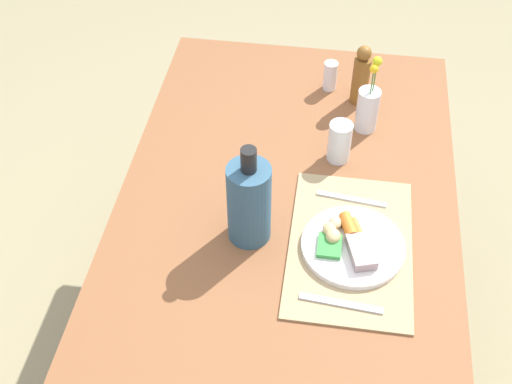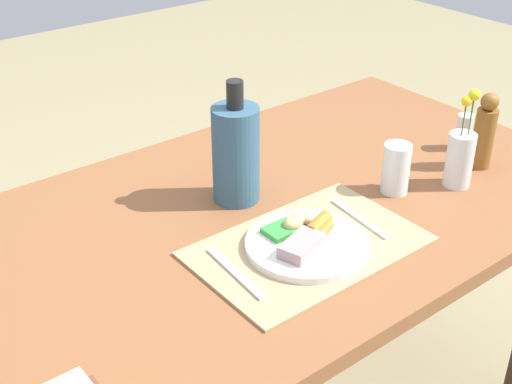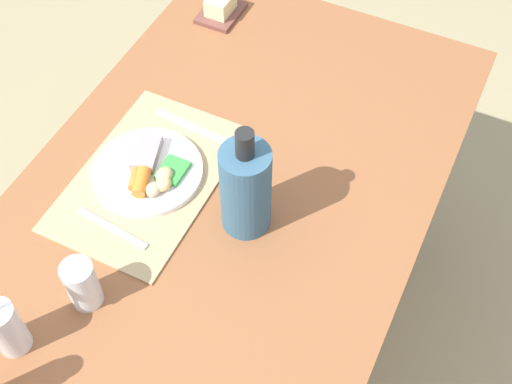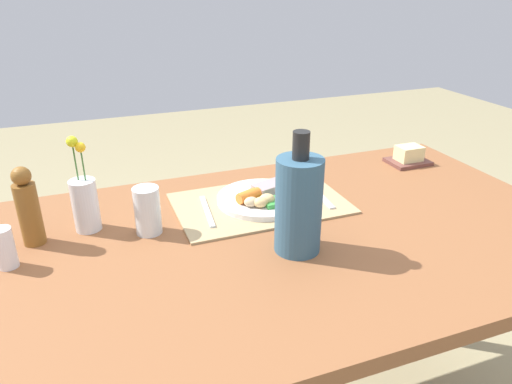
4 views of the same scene
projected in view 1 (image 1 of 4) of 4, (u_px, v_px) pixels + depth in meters
The scene contains 11 objects.
ground_plane at pixel (276, 376), 2.17m from camera, with size 8.00×8.00×0.00m, color #998D66.
dining_table at pixel (282, 248), 1.69m from camera, with size 1.56×0.87×0.75m.
placemat at pixel (350, 246), 1.59m from camera, with size 0.46×0.29×0.01m, color tan.
dinner_plate at pixel (351, 244), 1.57m from camera, with size 0.25×0.25×0.04m.
fork at pixel (341, 303), 1.47m from camera, with size 0.02×0.19×0.01m, color silver.
knife at pixel (351, 199), 1.69m from camera, with size 0.01×0.18×0.01m, color silver.
salt_shaker at pixel (330, 76), 1.98m from camera, with size 0.04×0.04×0.09m, color white.
water_tumbler at pixel (339, 144), 1.77m from camera, with size 0.06×0.06×0.12m.
pepper_mill at pixel (361, 76), 1.91m from camera, with size 0.05×0.05×0.19m.
cooler_bottle at pixel (249, 202), 1.54m from camera, with size 0.10×0.10×0.28m.
flower_vase at pixel (368, 107), 1.84m from camera, with size 0.06×0.06×0.24m.
Camera 1 is at (-1.06, -0.09, 1.99)m, focal length 46.47 mm.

